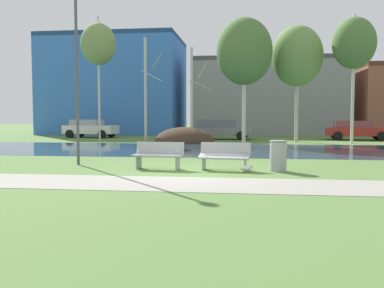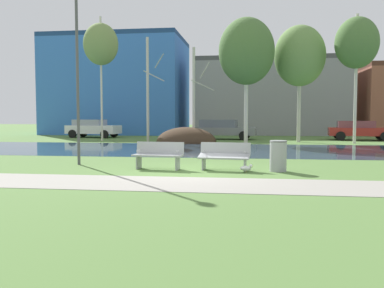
# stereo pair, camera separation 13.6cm
# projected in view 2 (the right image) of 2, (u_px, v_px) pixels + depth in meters

# --- Properties ---
(ground_plane) EXTENTS (120.00, 120.00, 0.00)m
(ground_plane) POSITION_uv_depth(u_px,v_px,m) (215.00, 148.00, 22.70)
(ground_plane) COLOR #517538
(paved_path_strip) EXTENTS (60.00, 2.31, 0.01)m
(paved_path_strip) POSITION_uv_depth(u_px,v_px,m) (175.00, 184.00, 10.54)
(paved_path_strip) COLOR gray
(paved_path_strip) RESTS_ON ground
(river_band) EXTENTS (80.00, 8.64, 0.01)m
(river_band) POSITION_uv_depth(u_px,v_px,m) (213.00, 149.00, 21.34)
(river_band) COLOR #2D475B
(river_band) RESTS_ON ground
(soil_mound) EXTENTS (3.91, 3.28, 1.99)m
(soil_mound) POSITION_uv_depth(u_px,v_px,m) (186.00, 142.00, 27.22)
(soil_mound) COLOR #423021
(soil_mound) RESTS_ON ground
(bench_left) EXTENTS (1.65, 0.73, 0.87)m
(bench_left) POSITION_uv_depth(u_px,v_px,m) (158.00, 155.00, 13.45)
(bench_left) COLOR #9EA0A3
(bench_left) RESTS_ON ground
(bench_right) EXTENTS (1.65, 0.73, 0.87)m
(bench_right) POSITION_uv_depth(u_px,v_px,m) (224.00, 155.00, 13.16)
(bench_right) COLOR #9EA0A3
(bench_right) RESTS_ON ground
(trash_bin) EXTENTS (0.54, 0.54, 0.96)m
(trash_bin) POSITION_uv_depth(u_px,v_px,m) (278.00, 155.00, 12.90)
(trash_bin) COLOR #999B9E
(trash_bin) RESTS_ON ground
(seagull) EXTENTS (0.41, 0.15, 0.25)m
(seagull) POSITION_uv_depth(u_px,v_px,m) (246.00, 168.00, 12.69)
(seagull) COLOR white
(seagull) RESTS_ON ground
(streetlamp) EXTENTS (0.32, 0.32, 6.10)m
(streetlamp) POSITION_uv_depth(u_px,v_px,m) (77.00, 50.00, 14.48)
(streetlamp) COLOR #4C4C51
(streetlamp) RESTS_ON ground
(birch_far_left) EXTENTS (2.38, 2.38, 8.49)m
(birch_far_left) POSITION_uv_depth(u_px,v_px,m) (101.00, 45.00, 28.66)
(birch_far_left) COLOR beige
(birch_far_left) RESTS_ON ground
(birch_left) EXTENTS (1.25, 2.26, 6.86)m
(birch_left) POSITION_uv_depth(u_px,v_px,m) (148.00, 89.00, 27.61)
(birch_left) COLOR #BCB7A8
(birch_left) RESTS_ON ground
(birch_center_left) EXTENTS (1.44, 2.37, 6.11)m
(birch_center_left) POSITION_uv_depth(u_px,v_px,m) (194.00, 94.00, 27.03)
(birch_center_left) COLOR beige
(birch_center_left) RESTS_ON ground
(birch_center) EXTENTS (3.50, 3.50, 7.86)m
(birch_center) POSITION_uv_depth(u_px,v_px,m) (247.00, 52.00, 26.22)
(birch_center) COLOR beige
(birch_center) RESTS_ON ground
(birch_center_right) EXTENTS (3.29, 3.29, 7.60)m
(birch_center_right) POSITION_uv_depth(u_px,v_px,m) (300.00, 56.00, 27.24)
(birch_center_right) COLOR #BCB7A8
(birch_center_right) RESTS_ON ground
(birch_right) EXTENTS (2.63, 2.63, 7.94)m
(birch_right) POSITION_uv_depth(u_px,v_px,m) (357.00, 43.00, 25.64)
(birch_right) COLOR beige
(birch_right) RESTS_ON ground
(parked_van_nearest_white) EXTENTS (4.26, 2.29, 1.43)m
(parked_van_nearest_white) POSITION_uv_depth(u_px,v_px,m) (93.00, 128.00, 33.18)
(parked_van_nearest_white) COLOR silver
(parked_van_nearest_white) RESTS_ON ground
(parked_sedan_second_grey) EXTENTS (4.85, 2.32, 1.44)m
(parked_sedan_second_grey) POSITION_uv_depth(u_px,v_px,m) (222.00, 129.00, 30.75)
(parked_sedan_second_grey) COLOR slate
(parked_sedan_second_grey) RESTS_ON ground
(parked_hatch_third_red) EXTENTS (4.50, 2.29, 1.37)m
(parked_hatch_third_red) POSITION_uv_depth(u_px,v_px,m) (359.00, 130.00, 29.66)
(parked_hatch_third_red) COLOR maroon
(parked_hatch_third_red) RESTS_ON ground
(building_blue_store) EXTENTS (12.65, 8.77, 9.19)m
(building_blue_store) POSITION_uv_depth(u_px,v_px,m) (119.00, 86.00, 40.93)
(building_blue_store) COLOR #3870C6
(building_blue_store) RESTS_ON ground
(building_grey_warehouse) EXTENTS (13.66, 6.53, 6.97)m
(building_grey_warehouse) POSITION_uv_depth(u_px,v_px,m) (271.00, 97.00, 39.21)
(building_grey_warehouse) COLOR gray
(building_grey_warehouse) RESTS_ON ground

